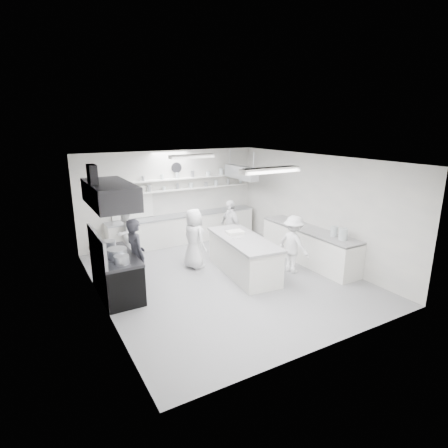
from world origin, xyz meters
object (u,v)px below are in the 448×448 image
back_counter (184,228)px  right_counter (308,246)px  stove (117,276)px  cook_back (125,233)px  prep_island (243,257)px  cook_stove (136,256)px

back_counter → right_counter: bearing=-55.3°
back_counter → right_counter: (2.35, -3.40, 0.01)m
stove → cook_back: cook_back is taller
right_counter → stove: bearing=173.5°
right_counter → prep_island: size_ratio=1.33×
back_counter → prep_island: back_counter is taller
back_counter → right_counter: size_ratio=1.52×
right_counter → prep_island: bearing=174.2°
stove → back_counter: back_counter is taller
stove → cook_stove: size_ratio=1.03×
prep_island → back_counter: bearing=101.1°
stove → cook_back: (0.84, 2.38, 0.27)m
back_counter → stove: bearing=-136.0°
stove → cook_back: bearing=70.5°
stove → cook_stove: cook_stove is taller
right_counter → cook_back: size_ratio=2.29×
prep_island → stove: bearing=179.0°
back_counter → cook_back: (-2.06, -0.42, 0.26)m
prep_island → cook_back: (-2.34, 2.77, 0.26)m
right_counter → cook_stove: 4.84m
right_counter → cook_back: 5.33m
back_counter → cook_back: 2.12m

